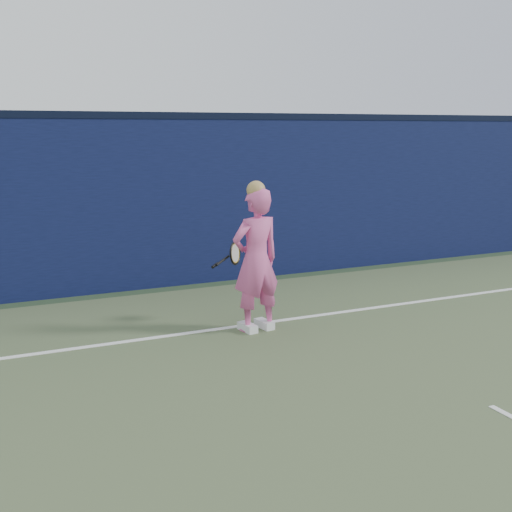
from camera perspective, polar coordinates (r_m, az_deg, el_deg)
name	(u,v)px	position (r m, az deg, el deg)	size (l,w,h in m)	color
backstop_wall	(241,200)	(10.24, -1.38, 5.02)	(24.00, 0.40, 2.50)	#0C1236
wall_cap	(240,116)	(10.18, -1.41, 12.31)	(24.00, 0.42, 0.10)	black
player	(256,260)	(7.49, 0.00, -0.34)	(0.68, 0.50, 1.78)	#E659A0
racket	(234,254)	(7.89, -2.01, 0.16)	(0.50, 0.31, 0.30)	black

